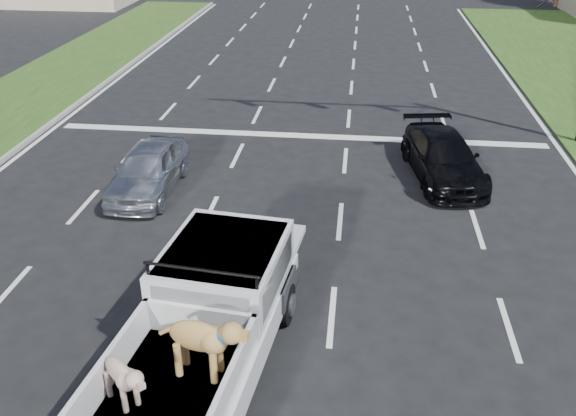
% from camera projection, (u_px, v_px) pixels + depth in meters
% --- Properties ---
extents(ground, '(160.00, 160.00, 0.00)m').
position_uv_depth(ground, '(247.00, 310.00, 12.58)').
color(ground, black).
rests_on(ground, ground).
extents(road_markings, '(17.75, 60.00, 0.01)m').
position_uv_depth(road_markings, '(285.00, 176.00, 18.34)').
color(road_markings, silver).
rests_on(road_markings, ground).
extents(pickup_truck, '(2.78, 6.16, 2.24)m').
position_uv_depth(pickup_truck, '(205.00, 327.00, 10.46)').
color(pickup_truck, black).
rests_on(pickup_truck, ground).
extents(silver_sedan, '(1.60, 3.94, 1.34)m').
position_uv_depth(silver_sedan, '(148.00, 169.00, 17.18)').
color(silver_sedan, '#BBBEC2').
rests_on(silver_sedan, ground).
extents(black_coupe, '(2.54, 4.70, 1.29)m').
position_uv_depth(black_coupe, '(443.00, 157.00, 18.01)').
color(black_coupe, black).
rests_on(black_coupe, ground).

